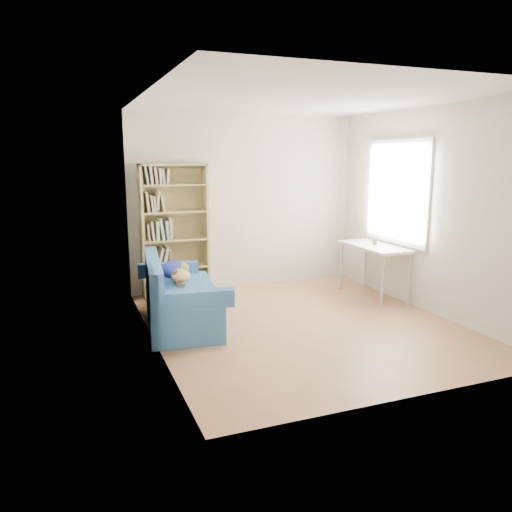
{
  "coord_description": "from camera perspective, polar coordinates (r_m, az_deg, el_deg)",
  "views": [
    {
      "loc": [
        -2.58,
        -5.12,
        1.96
      ],
      "look_at": [
        -0.55,
        0.12,
        0.85
      ],
      "focal_mm": 35.0,
      "sensor_mm": 36.0,
      "label": 1
    }
  ],
  "objects": [
    {
      "name": "desk",
      "position": [
        7.22,
        13.33,
        0.57
      ],
      "size": [
        0.52,
        1.13,
        0.75
      ],
      "color": "white",
      "rests_on": "ground"
    },
    {
      "name": "bookshelf",
      "position": [
        7.19,
        -9.28,
        2.27
      ],
      "size": [
        0.94,
        0.29,
        1.88
      ],
      "color": "tan",
      "rests_on": "ground"
    },
    {
      "name": "sofa",
      "position": [
        6.05,
        -8.93,
        -4.79
      ],
      "size": [
        0.99,
        1.75,
        0.82
      ],
      "rotation": [
        0.0,
        0.0,
        -0.13
      ],
      "color": "#26558A",
      "rests_on": "ground"
    },
    {
      "name": "pen_cup",
      "position": [
        7.24,
        13.41,
        1.67
      ],
      "size": [
        0.08,
        0.08,
        0.15
      ],
      "color": "white",
      "rests_on": "desk"
    },
    {
      "name": "ground",
      "position": [
        6.06,
        5.3,
        -7.76
      ],
      "size": [
        4.0,
        4.0,
        0.0
      ],
      "primitive_type": "plane",
      "color": "#916341",
      "rests_on": "ground"
    },
    {
      "name": "room_shell",
      "position": [
        5.82,
        6.32,
        7.9
      ],
      "size": [
        3.54,
        4.04,
        2.62
      ],
      "color": "silver",
      "rests_on": "ground"
    }
  ]
}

